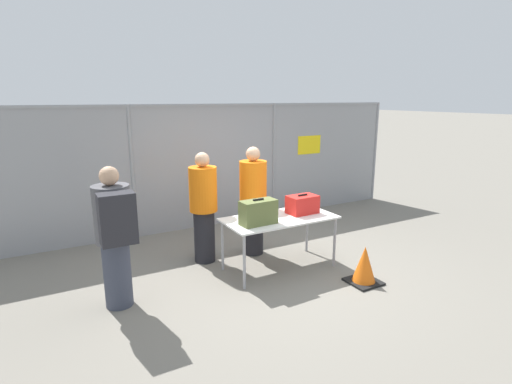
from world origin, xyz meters
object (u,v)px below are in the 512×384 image
security_worker_near (253,200)px  utility_trailer (226,189)px  suitcase_olive (258,212)px  traffic_cone (364,266)px  suitcase_red (302,204)px  inspection_table (279,222)px  traveler_hooded (115,233)px  security_worker_far (204,206)px

security_worker_near → utility_trailer: (0.87, 2.94, -0.51)m
suitcase_olive → security_worker_near: (0.37, 0.83, -0.06)m
suitcase_olive → traffic_cone: 1.62m
utility_trailer → suitcase_red: bearing=-96.4°
inspection_table → utility_trailer: 3.75m
inspection_table → traveler_hooded: size_ratio=0.95×
suitcase_red → traveler_hooded: 2.71m
suitcase_red → utility_trailer: bearing=83.6°
suitcase_red → security_worker_near: security_worker_near is taller
security_worker_near → utility_trailer: security_worker_near is taller
inspection_table → security_worker_far: security_worker_far is taller
inspection_table → utility_trailer: bearing=77.3°
suitcase_red → traffic_cone: suitcase_red is taller
suitcase_red → security_worker_far: size_ratio=0.27×
security_worker_near → traffic_cone: security_worker_near is taller
inspection_table → traffic_cone: (0.76, -0.98, -0.48)m
security_worker_far → utility_trailer: 3.35m
suitcase_red → traveler_hooded: (-2.71, -0.06, 0.03)m
suitcase_red → traffic_cone: (0.34, -1.00, -0.68)m
security_worker_far → utility_trailer: size_ratio=0.50×
traveler_hooded → security_worker_near: 2.36m
security_worker_near → security_worker_far: (-0.81, 0.08, -0.02)m
inspection_table → traveler_hooded: bearing=-179.1°
suitcase_olive → traveler_hooded: 1.87m
inspection_table → security_worker_near: 0.73m
traveler_hooded → utility_trailer: bearing=26.9°
utility_trailer → traffic_cone: bearing=-90.8°
security_worker_near → suitcase_olive: bearing=54.0°
inspection_table → suitcase_olive: size_ratio=3.21×
suitcase_red → traveler_hooded: size_ratio=0.26×
suitcase_red → security_worker_far: 1.49m
security_worker_far → security_worker_near: bearing=-156.2°
security_worker_near → security_worker_far: security_worker_near is taller
security_worker_near → security_worker_far: 0.82m
traffic_cone → security_worker_far: bearing=132.4°
suitcase_olive → traffic_cone: (1.18, -0.86, -0.71)m
inspection_table → suitcase_red: 0.46m
suitcase_red → security_worker_far: (-1.28, 0.77, -0.04)m
inspection_table → security_worker_far: size_ratio=0.96×
security_worker_near → utility_trailer: 3.10m
security_worker_far → traffic_cone: security_worker_far is taller
suitcase_olive → traffic_cone: suitcase_olive is taller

